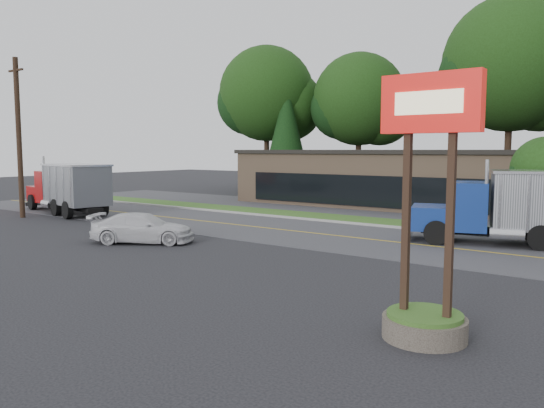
% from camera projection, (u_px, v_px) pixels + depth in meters
% --- Properties ---
extents(ground, '(140.00, 140.00, 0.00)m').
position_uv_depth(ground, '(181.00, 262.00, 20.29)').
color(ground, '#323237').
rests_on(ground, ground).
extents(road, '(60.00, 8.00, 0.02)m').
position_uv_depth(road, '(308.00, 233.00, 27.50)').
color(road, '#525257').
rests_on(road, ground).
extents(center_line, '(60.00, 0.12, 0.01)m').
position_uv_depth(center_line, '(308.00, 233.00, 27.50)').
color(center_line, gold).
rests_on(center_line, ground).
extents(curb, '(60.00, 0.30, 0.12)m').
position_uv_depth(curb, '(347.00, 224.00, 30.86)').
color(curb, '#9E9E99').
rests_on(curb, ground).
extents(grass_verge, '(60.00, 3.40, 0.03)m').
position_uv_depth(grass_verge, '(361.00, 220.00, 32.30)').
color(grass_verge, '#2A571D').
rests_on(grass_verge, ground).
extents(far_parking, '(60.00, 7.00, 0.02)m').
position_uv_depth(far_parking, '(394.00, 213.00, 36.30)').
color(far_parking, '#525257').
rests_on(far_parking, ground).
extents(strip_mall, '(32.00, 12.00, 4.00)m').
position_uv_depth(strip_mall, '(453.00, 181.00, 39.72)').
color(strip_mall, '#94755B').
rests_on(strip_mall, ground).
extents(utility_pole, '(1.60, 0.32, 10.00)m').
position_uv_depth(utility_pole, '(19.00, 137.00, 33.21)').
color(utility_pole, '#382619').
rests_on(utility_pole, ground).
extents(bilo_sign, '(2.20, 1.90, 5.95)m').
position_uv_depth(bilo_sign, '(427.00, 251.00, 11.88)').
color(bilo_sign, '#6B6054').
rests_on(bilo_sign, ground).
extents(tree_far_a, '(10.76, 10.12, 15.34)m').
position_uv_depth(tree_far_a, '(269.00, 98.00, 56.73)').
color(tree_far_a, '#382619').
rests_on(tree_far_a, ground).
extents(tree_far_b, '(9.72, 9.15, 13.87)m').
position_uv_depth(tree_far_b, '(361.00, 104.00, 52.52)').
color(tree_far_b, '#382619').
rests_on(tree_far_b, ground).
extents(tree_far_c, '(11.96, 11.26, 17.06)m').
position_uv_depth(tree_far_c, '(514.00, 70.00, 44.05)').
color(tree_far_c, '#382619').
rests_on(tree_far_c, ground).
extents(evergreen_left, '(4.90, 4.90, 11.15)m').
position_uv_depth(evergreen_left, '(286.00, 132.00, 53.14)').
color(evergreen_left, '#382619').
rests_on(evergreen_left, ground).
extents(dump_truck_red, '(9.71, 4.40, 3.36)m').
position_uv_depth(dump_truck_red, '(69.00, 187.00, 35.53)').
color(dump_truck_red, black).
rests_on(dump_truck_red, ground).
extents(dump_truck_blue, '(8.78, 4.88, 3.36)m').
position_uv_depth(dump_truck_blue, '(522.00, 206.00, 23.65)').
color(dump_truck_blue, black).
rests_on(dump_truck_blue, ground).
extents(rally_car, '(5.00, 4.12, 1.37)m').
position_uv_depth(rally_car, '(143.00, 228.00, 24.53)').
color(rally_car, silver).
rests_on(rally_car, ground).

